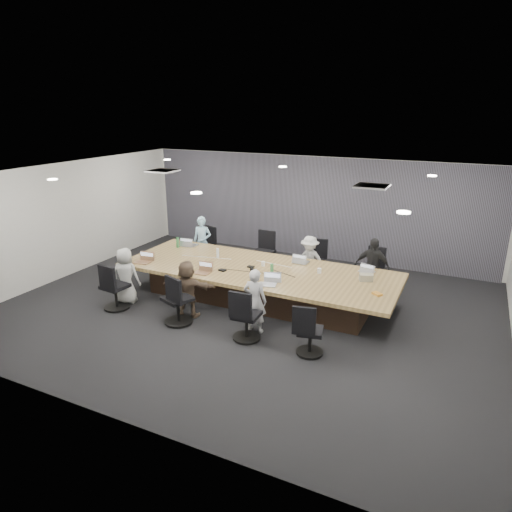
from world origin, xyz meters
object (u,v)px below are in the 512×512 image
at_px(person_2, 309,261).
at_px(person_4, 126,276).
at_px(chair_7, 310,335).
at_px(chair_1, 263,255).
at_px(laptop_4, 142,262).
at_px(bottle_green_left, 178,242).
at_px(person_0, 202,242).
at_px(person_3, 372,267).
at_px(laptop_6, 267,285).
at_px(stapler, 253,270).
at_px(canvas_bag, 366,277).
at_px(chair_0, 210,250).
at_px(laptop_3, 367,271).
at_px(laptop_2, 302,262).
at_px(chair_6, 247,319).
at_px(laptop_5, 202,273).
at_px(chair_4, 115,290).
at_px(chair_3, 374,274).
at_px(chair_2, 314,264).
at_px(bottle_green_right, 272,270).
at_px(conference_table, 258,283).
at_px(mug_brown, 150,254).
at_px(chair_5, 178,303).
at_px(laptop_0, 190,245).
at_px(person_5, 187,289).
at_px(person_6, 255,301).
at_px(snack_packet, 377,294).

height_order(person_2, person_4, person_4).
bearing_deg(chair_7, chair_1, 113.15).
bearing_deg(chair_7, laptop_4, 155.51).
bearing_deg(person_4, bottle_green_left, -104.87).
relative_size(person_0, person_3, 1.01).
height_order(chair_7, laptop_6, laptop_6).
xyz_separation_m(stapler, canvas_bag, (2.27, 0.50, 0.04)).
relative_size(chair_0, laptop_3, 2.36).
xyz_separation_m(person_2, person_4, (-3.21, -2.70, 0.02)).
bearing_deg(laptop_2, chair_7, 113.67).
relative_size(chair_6, person_3, 0.60).
xyz_separation_m(person_3, laptop_4, (-4.68, -2.15, 0.08)).
height_order(laptop_5, canvas_bag, canvas_bag).
distance_m(chair_4, chair_7, 4.31).
bearing_deg(chair_3, chair_2, 5.02).
distance_m(person_2, person_3, 1.47).
bearing_deg(bottle_green_right, conference_table, 147.72).
bearing_deg(mug_brown, stapler, 2.06).
distance_m(chair_0, laptop_5, 2.86).
bearing_deg(laptop_3, person_3, -78.08).
bearing_deg(person_4, laptop_4, -103.28).
relative_size(chair_2, chair_5, 0.92).
height_order(chair_1, chair_6, chair_1).
xyz_separation_m(conference_table, chair_0, (-2.27, 1.70, -0.03)).
bearing_deg(laptop_0, chair_3, -173.07).
bearing_deg(laptop_4, chair_6, -25.36).
bearing_deg(chair_1, person_2, 167.62).
bearing_deg(chair_3, bottle_green_right, 54.08).
bearing_deg(person_5, laptop_4, -33.00).
height_order(person_3, person_4, person_3).
height_order(chair_7, person_3, person_3).
relative_size(chair_0, person_4, 0.60).
height_order(person_4, canvas_bag, person_4).
bearing_deg(chair_7, conference_table, 123.97).
relative_size(person_6, stapler, 7.22).
height_order(person_2, bottle_green_right, person_2).
xyz_separation_m(chair_3, person_0, (-4.44, -0.35, 0.29)).
relative_size(person_2, person_4, 0.97).
bearing_deg(laptop_0, person_0, -94.52).
bearing_deg(laptop_4, bottle_green_left, 78.66).
distance_m(chair_4, person_6, 3.11).
xyz_separation_m(laptop_3, canvas_bag, (0.10, -0.53, 0.06)).
bearing_deg(bottle_green_left, laptop_0, 57.17).
bearing_deg(person_0, laptop_5, -71.76).
bearing_deg(stapler, laptop_2, 76.17).
xyz_separation_m(chair_7, snack_packet, (0.82, 1.35, 0.39)).
relative_size(laptop_6, snack_packet, 1.98).
xyz_separation_m(person_2, bottle_green_right, (-0.25, -1.64, 0.27)).
distance_m(person_0, person_4, 2.71).
bearing_deg(person_0, laptop_3, -20.72).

